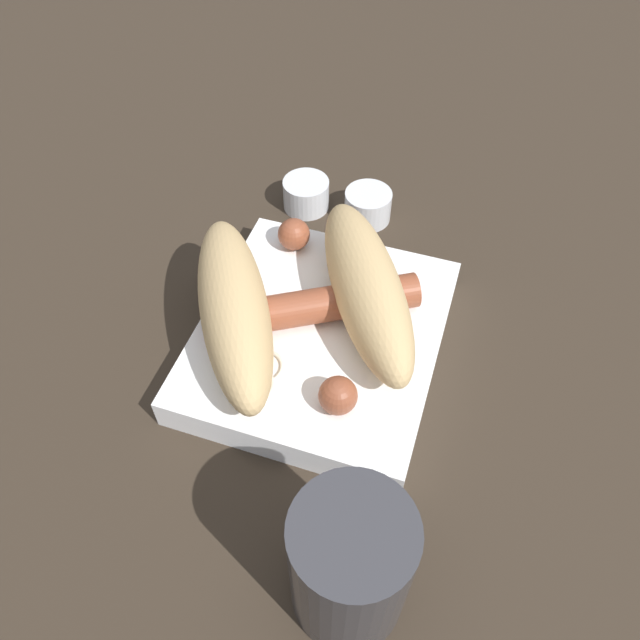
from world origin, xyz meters
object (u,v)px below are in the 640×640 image
object	(u,v)px
sausage	(314,306)
condiment_cup_far	(306,196)
food_tray	(320,339)
bread_roll	(301,298)
condiment_cup_near	(368,207)
drink_glass	(350,565)

from	to	relation	value
sausage	condiment_cup_far	distance (m)	0.17
food_tray	bread_roll	world-z (taller)	bread_roll
condiment_cup_near	drink_glass	xyz separation A→B (m)	(-0.35, -0.08, 0.04)
food_tray	bread_roll	xyz separation A→B (m)	(0.00, 0.02, 0.04)
condiment_cup_far	drink_glass	world-z (taller)	drink_glass
sausage	drink_glass	bearing A→B (deg)	-155.53
condiment_cup_near	condiment_cup_far	world-z (taller)	same
bread_roll	sausage	size ratio (longest dim) A/B	1.38
drink_glass	sausage	bearing A→B (deg)	24.47
bread_roll	sausage	bearing A→B (deg)	-48.12
bread_roll	condiment_cup_near	size ratio (longest dim) A/B	5.28
food_tray	condiment_cup_far	xyz separation A→B (m)	(0.17, 0.07, -0.00)
bread_roll	drink_glass	xyz separation A→B (m)	(-0.18, -0.09, -0.00)
drink_glass	bread_roll	bearing A→B (deg)	27.24
condiment_cup_far	sausage	bearing A→B (deg)	-158.81
condiment_cup_near	condiment_cup_far	distance (m)	0.06
condiment_cup_near	drink_glass	distance (m)	0.36
condiment_cup_far	drink_glass	distance (m)	0.38
bread_roll	condiment_cup_far	world-z (taller)	bread_roll
drink_glass	condiment_cup_near	bearing A→B (deg)	13.47
condiment_cup_near	condiment_cup_far	size ratio (longest dim) A/B	1.00
food_tray	condiment_cup_near	distance (m)	0.17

